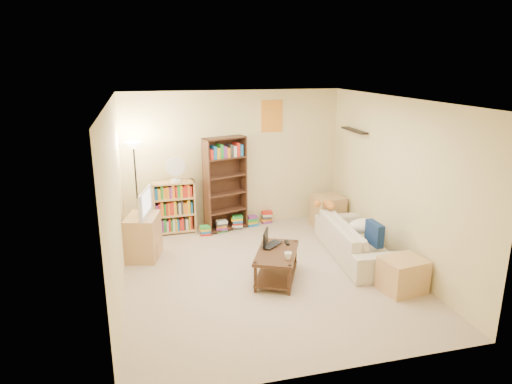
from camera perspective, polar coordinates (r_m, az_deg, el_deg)
room at (r=6.21m, az=1.34°, el=3.34°), size 4.50×4.54×2.52m
sofa at (r=7.38m, az=12.45°, el=-5.85°), size 2.08×1.07×0.57m
navy_pillow at (r=6.96m, az=14.59°, el=-5.04°), size 0.12×0.38×0.34m
cream_blanket at (r=7.40m, az=13.42°, el=-4.16°), size 0.53×0.38×0.23m
tabby_cat at (r=7.84m, az=8.85°, el=-1.54°), size 0.45×0.19×0.16m
coffee_table at (r=6.50m, az=2.59°, el=-8.65°), size 0.88×1.09×0.43m
laptop at (r=6.59m, az=2.41°, el=-6.73°), size 0.61×0.61×0.03m
laptop_screen at (r=6.56m, az=1.21°, el=-5.74°), size 0.14×0.30×0.21m
mug at (r=6.19m, az=4.03°, el=-7.96°), size 0.21×0.21×0.10m
tv_remote at (r=6.71m, az=3.89°, el=-6.34°), size 0.07×0.18×0.02m
tv_stand at (r=7.39m, az=-13.91°, el=-5.45°), size 0.60×0.73×0.69m
television at (r=7.21m, az=-14.20°, el=-1.37°), size 0.77×0.44×0.42m
tall_bookshelf at (r=8.19m, az=-3.86°, el=1.26°), size 0.81×0.48×1.71m
short_bookshelf at (r=8.29m, az=-10.20°, el=-1.89°), size 0.75×0.33×0.95m
desk_fan at (r=8.06m, az=-10.05°, el=2.84°), size 0.34×0.19×0.45m
floor_lamp at (r=7.74m, az=-14.93°, el=3.54°), size 0.29×0.29×1.74m
side_table at (r=8.60m, az=8.94°, el=-2.42°), size 0.56×0.56×0.59m
end_cabinet at (r=6.52m, az=17.86°, el=-9.83°), size 0.62×0.54×0.46m
book_stacks at (r=8.46m, az=-2.22°, el=-3.88°), size 1.43×0.50×0.25m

